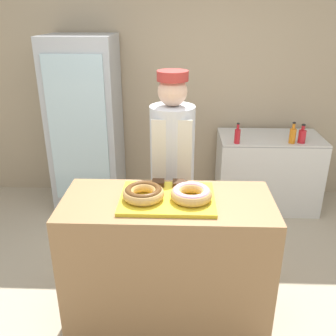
% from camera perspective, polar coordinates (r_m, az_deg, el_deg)
% --- Properties ---
extents(ground_plane, '(14.00, 14.00, 0.00)m').
position_cam_1_polar(ground_plane, '(2.98, -0.07, -21.64)').
color(ground_plane, '#B7A88E').
extents(wall_back, '(8.00, 0.06, 2.70)m').
position_cam_1_polar(wall_back, '(4.31, 0.99, 13.15)').
color(wall_back, tan).
rests_on(wall_back, ground_plane).
extents(display_counter, '(1.36, 0.60, 0.97)m').
position_cam_1_polar(display_counter, '(2.66, -0.08, -14.19)').
color(display_counter, '#997047').
rests_on(display_counter, ground_plane).
extents(serving_tray, '(0.60, 0.45, 0.02)m').
position_cam_1_polar(serving_tray, '(2.39, -0.09, -4.65)').
color(serving_tray, yellow).
rests_on(serving_tray, display_counter).
extents(donut_chocolate_glaze, '(0.26, 0.26, 0.08)m').
position_cam_1_polar(donut_chocolate_glaze, '(2.35, -3.77, -3.76)').
color(donut_chocolate_glaze, tan).
rests_on(donut_chocolate_glaze, serving_tray).
extents(donut_light_glaze, '(0.26, 0.26, 0.08)m').
position_cam_1_polar(donut_light_glaze, '(2.34, 3.56, -3.88)').
color(donut_light_glaze, tan).
rests_on(donut_light_glaze, serving_tray).
extents(brownie_back_left, '(0.08, 0.08, 0.03)m').
position_cam_1_polar(brownie_back_left, '(2.53, -1.51, -2.28)').
color(brownie_back_left, '#382111').
rests_on(brownie_back_left, serving_tray).
extents(brownie_back_right, '(0.08, 0.08, 0.03)m').
position_cam_1_polar(brownie_back_right, '(2.53, 1.62, -2.32)').
color(brownie_back_right, '#382111').
rests_on(brownie_back_right, serving_tray).
extents(baker_person, '(0.35, 0.35, 1.69)m').
position_cam_1_polar(baker_person, '(2.99, 0.64, -0.48)').
color(baker_person, '#4C4C51').
rests_on(baker_person, ground_plane).
extents(beverage_fridge, '(0.71, 0.66, 1.86)m').
position_cam_1_polar(beverage_fridge, '(4.16, -12.36, 6.33)').
color(beverage_fridge, '#ADB2B7').
rests_on(beverage_fridge, ground_plane).
extents(chest_freezer, '(1.09, 0.60, 0.83)m').
position_cam_1_polar(chest_freezer, '(4.32, 14.85, -0.51)').
color(chest_freezer, silver).
rests_on(chest_freezer, ground_plane).
extents(bottle_red, '(0.06, 0.06, 0.21)m').
position_cam_1_polar(bottle_red, '(3.86, 10.52, 4.88)').
color(bottle_red, red).
rests_on(bottle_red, chest_freezer).
extents(bottle_orange, '(0.07, 0.07, 0.22)m').
position_cam_1_polar(bottle_orange, '(4.00, 18.46, 4.77)').
color(bottle_orange, orange).
rests_on(bottle_orange, chest_freezer).
extents(bottle_red_b, '(0.08, 0.08, 0.20)m').
position_cam_1_polar(bottle_red_b, '(4.05, 19.75, 4.65)').
color(bottle_red_b, red).
rests_on(bottle_red_b, chest_freezer).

